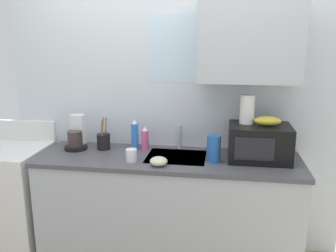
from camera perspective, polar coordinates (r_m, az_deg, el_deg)
kitchen_wall_assembly at (r=2.98m, az=2.89°, el=5.05°), size 2.83×0.42×2.50m
counter_unit at (r=2.97m, az=0.03°, el=-13.06°), size 2.06×0.63×0.90m
sink_faucet at (r=2.98m, az=1.90°, el=-1.74°), size 0.03×0.03×0.20m
stove_range at (r=3.44m, az=-23.64°, el=-10.38°), size 0.60×0.60×1.08m
microwave at (r=2.78m, az=14.42°, el=-2.59°), size 0.46×0.35×0.27m
banana_bunch at (r=2.75m, az=15.67°, el=0.78°), size 0.20×0.11×0.07m
paper_towel_roll at (r=2.77m, az=12.57°, el=2.65°), size 0.11×0.11×0.22m
coffee_maker at (r=3.08m, az=-14.43°, el=-1.60°), size 0.19×0.21×0.28m
dish_soap_bottle_pink at (r=2.96m, az=-3.69°, el=-2.07°), size 0.06×0.06×0.20m
dish_soap_bottle_blue at (r=2.97m, az=-5.33°, el=-1.48°), size 0.06×0.06×0.25m
cereal_canister at (r=2.69m, az=7.32°, el=-3.60°), size 0.10×0.10×0.20m
mug_white at (r=2.70m, az=-5.89°, el=-4.68°), size 0.08×0.08×0.09m
utensil_crock at (r=3.02m, az=-10.28°, el=-2.38°), size 0.11×0.11×0.28m
small_bowl at (r=2.60m, az=-1.51°, el=-5.67°), size 0.13×0.13×0.06m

